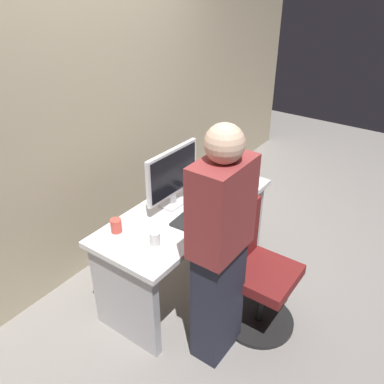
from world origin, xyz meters
The scene contains 12 objects.
ground_plane centered at (0.00, 0.00, 0.00)m, with size 9.00×9.00×0.00m, color gray.
wall_back centered at (0.00, 0.87, 1.50)m, with size 6.40×0.10×3.00m, color tan.
desk centered at (0.00, 0.00, 0.51)m, with size 1.54×0.65×0.73m.
office_chair centered at (-0.05, -0.64, 0.43)m, with size 0.52×0.52×0.94m.
person_at_desk centered at (-0.41, -0.55, 0.84)m, with size 0.40×0.24×1.64m.
monitor centered at (-0.03, 0.11, 0.99)m, with size 0.54×0.14×0.46m.
keyboard centered at (-0.05, -0.10, 0.74)m, with size 0.43×0.13×0.02m, color #262626.
mouse centered at (0.23, -0.10, 0.75)m, with size 0.06×0.10×0.03m, color black.
cup_near_keyboard centered at (-0.49, -0.10, 0.78)m, with size 0.07×0.07×0.09m, color silver.
cup_by_monitor centered at (-0.53, 0.21, 0.78)m, with size 0.08×0.08×0.10m, color #D84C3F.
book_stack centered at (0.46, 0.13, 0.77)m, with size 0.20×0.18×0.08m.
cell_phone centered at (0.49, -0.18, 0.73)m, with size 0.07×0.14×0.01m, color black.
Camera 1 is at (-2.08, -1.54, 2.35)m, focal length 37.83 mm.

